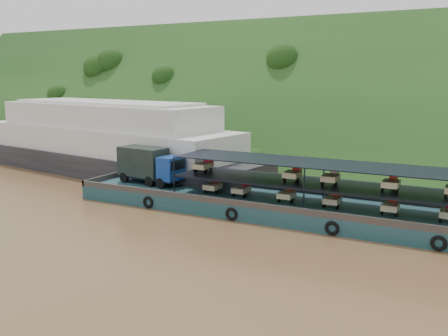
% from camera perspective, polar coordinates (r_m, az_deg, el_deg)
% --- Properties ---
extents(ground, '(160.00, 160.00, 0.00)m').
position_cam_1_polar(ground, '(41.22, 0.52, -5.28)').
color(ground, brown).
rests_on(ground, ground).
extents(hillside, '(140.00, 39.60, 39.60)m').
position_cam_1_polar(hillside, '(74.42, 13.30, 1.50)').
color(hillside, '#143312').
rests_on(hillside, ground).
extents(cargo_barge, '(35.00, 7.18, 4.58)m').
position_cam_1_polar(cargo_barge, '(41.76, 4.28, -3.50)').
color(cargo_barge, '#123B3F').
rests_on(cargo_barge, ground).
extents(passenger_ferry, '(42.23, 16.25, 8.34)m').
position_cam_1_polar(passenger_ferry, '(61.06, -13.29, 3.03)').
color(passenger_ferry, black).
rests_on(passenger_ferry, ground).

